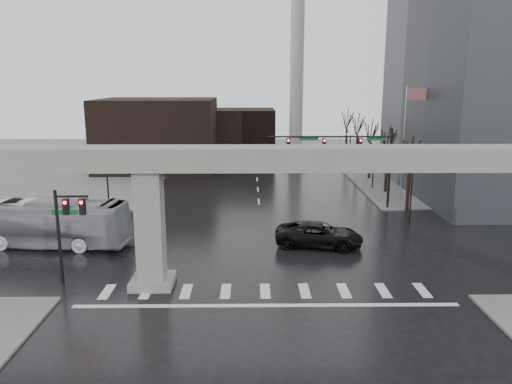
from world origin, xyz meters
The scene contains 23 objects.
ground centered at (0.00, 0.00, 0.00)m, with size 160.00×160.00×0.00m, color black.
sidewalk_ne centered at (26.00, 36.00, 0.07)m, with size 28.00×36.00×0.15m, color slate.
sidewalk_nw centered at (-26.00, 36.00, 0.07)m, with size 28.00×36.00×0.15m, color slate.
elevated_guideway centered at (1.26, 0.00, 6.88)m, with size 48.00×2.60×8.70m.
building_far_left centered at (-14.00, 42.00, 5.00)m, with size 16.00×14.00×10.00m, color black.
building_far_mid centered at (-2.00, 52.00, 4.00)m, with size 10.00×10.00×8.00m, color black.
smokestack centered at (6.00, 46.00, 13.35)m, with size 3.60×3.60×30.00m.
signal_mast_arm centered at (8.99, 18.80, 5.83)m, with size 12.12×0.43×8.00m.
signal_left_pole centered at (-12.25, 0.50, 4.07)m, with size 2.30×0.30×6.00m.
flagpole_assembly centered at (15.29, 22.00, 7.53)m, with size 2.06×0.12×12.00m.
lamp_right_0 centered at (13.50, 14.00, 3.47)m, with size 1.22×0.32×5.11m.
lamp_right_1 centered at (13.50, 28.00, 3.47)m, with size 1.22×0.32×5.11m.
lamp_right_2 centered at (13.50, 42.00, 3.47)m, with size 1.22×0.32×5.11m.
lamp_left_0 centered at (-13.50, 14.00, 3.47)m, with size 1.22×0.32×5.11m.
lamp_left_1 centered at (-13.50, 28.00, 3.47)m, with size 1.22×0.32×5.11m.
lamp_left_2 centered at (-13.50, 42.00, 3.47)m, with size 1.22×0.32×5.11m.
tree_right_0 centered at (14.53, 18.02, 2.79)m, with size 1.09×1.58×7.50m.
tree_right_1 centered at (14.53, 26.02, 2.85)m, with size 1.09×1.61×7.67m.
tree_right_2 centered at (14.53, 34.02, 2.91)m, with size 1.10×1.63×7.85m.
tree_right_3 centered at (14.53, 42.02, 2.98)m, with size 1.11×1.66×8.02m.
tree_right_4 centered at (14.53, 50.02, 3.04)m, with size 1.12×1.69×8.19m.
pickup_truck centered at (4.40, 7.39, 0.93)m, with size 3.07×6.67×1.85m, color black.
city_bus centered at (-16.90, 7.73, 1.87)m, with size 3.15×13.44×3.74m, color #B9B9BE.
Camera 1 is at (-0.90, -29.25, 12.51)m, focal length 35.00 mm.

